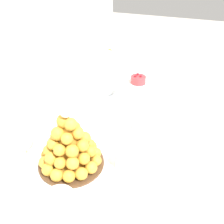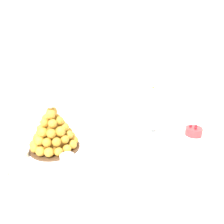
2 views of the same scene
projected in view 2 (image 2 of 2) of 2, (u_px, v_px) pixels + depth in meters
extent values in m
cube|color=silver|center=(72.00, 36.00, 1.69)|extent=(4.80, 0.10, 2.50)
cylinder|color=brown|center=(177.00, 161.00, 1.59)|extent=(0.04, 0.04, 0.75)
cube|color=brown|center=(90.00, 150.00, 1.00)|extent=(1.50, 0.79, 0.02)
cube|color=white|center=(90.00, 148.00, 1.00)|extent=(1.56, 0.85, 0.00)
cube|color=white|center=(83.00, 142.00, 1.46)|extent=(1.56, 0.01, 0.39)
cube|color=white|center=(224.00, 162.00, 1.23)|extent=(0.01, 0.85, 0.39)
cube|color=white|center=(66.00, 153.00, 0.95)|extent=(0.65, 0.39, 0.01)
cube|color=white|center=(67.00, 178.00, 0.77)|extent=(0.65, 0.01, 0.02)
cube|color=white|center=(65.00, 132.00, 1.12)|extent=(0.65, 0.01, 0.02)
cube|color=white|center=(135.00, 143.00, 1.01)|extent=(0.01, 0.39, 0.02)
cylinder|color=white|center=(66.00, 152.00, 0.95)|extent=(0.36, 0.36, 0.00)
cylinder|color=#4C331E|center=(55.00, 147.00, 0.98)|extent=(0.23, 0.23, 0.01)
cone|color=#AB7425|center=(53.00, 129.00, 0.95)|extent=(0.15, 0.15, 0.18)
sphere|color=gold|center=(74.00, 140.00, 0.99)|extent=(0.04, 0.04, 0.04)
sphere|color=gold|center=(71.00, 137.00, 1.02)|extent=(0.04, 0.04, 0.04)
sphere|color=gold|center=(66.00, 134.00, 1.05)|extent=(0.04, 0.04, 0.04)
sphere|color=gold|center=(59.00, 133.00, 1.05)|extent=(0.05, 0.05, 0.05)
sphere|color=gold|center=(51.00, 134.00, 1.05)|extent=(0.04, 0.04, 0.04)
sphere|color=gold|center=(43.00, 137.00, 1.02)|extent=(0.04, 0.04, 0.04)
sphere|color=gold|center=(37.00, 140.00, 0.99)|extent=(0.04, 0.04, 0.04)
sphere|color=gold|center=(34.00, 144.00, 0.95)|extent=(0.04, 0.04, 0.04)
sphere|color=gold|center=(35.00, 148.00, 0.92)|extent=(0.04, 0.04, 0.04)
sphere|color=gold|center=(41.00, 151.00, 0.90)|extent=(0.04, 0.04, 0.04)
sphere|color=gold|center=(49.00, 152.00, 0.89)|extent=(0.04, 0.04, 0.04)
sphere|color=gold|center=(59.00, 152.00, 0.90)|extent=(0.04, 0.04, 0.04)
sphere|color=gold|center=(67.00, 149.00, 0.92)|extent=(0.04, 0.04, 0.04)
sphere|color=gold|center=(72.00, 145.00, 0.95)|extent=(0.04, 0.04, 0.04)
sphere|color=gold|center=(68.00, 131.00, 0.99)|extent=(0.04, 0.04, 0.04)
sphere|color=gold|center=(63.00, 129.00, 1.02)|extent=(0.04, 0.04, 0.04)
sphere|color=gold|center=(55.00, 129.00, 1.02)|extent=(0.04, 0.04, 0.04)
sphere|color=gold|center=(47.00, 130.00, 1.01)|extent=(0.04, 0.04, 0.04)
sphere|color=gold|center=(40.00, 134.00, 0.98)|extent=(0.04, 0.04, 0.04)
sphere|color=gold|center=(37.00, 137.00, 0.94)|extent=(0.04, 0.04, 0.04)
sphere|color=gold|center=(40.00, 141.00, 0.91)|extent=(0.04, 0.04, 0.04)
sphere|color=gold|center=(47.00, 142.00, 0.89)|extent=(0.04, 0.04, 0.04)
sphere|color=gold|center=(57.00, 142.00, 0.90)|extent=(0.04, 0.04, 0.04)
sphere|color=gold|center=(65.00, 139.00, 0.92)|extent=(0.04, 0.04, 0.04)
sphere|color=gold|center=(69.00, 135.00, 0.96)|extent=(0.04, 0.04, 0.04)
sphere|color=gold|center=(62.00, 124.00, 0.98)|extent=(0.04, 0.04, 0.04)
sphere|color=gold|center=(54.00, 123.00, 0.99)|extent=(0.04, 0.04, 0.04)
sphere|color=gold|center=(46.00, 125.00, 0.98)|extent=(0.04, 0.04, 0.04)
sphere|color=gold|center=(41.00, 129.00, 0.94)|extent=(0.04, 0.04, 0.04)
sphere|color=gold|center=(43.00, 132.00, 0.91)|extent=(0.04, 0.04, 0.04)
sphere|color=gold|center=(51.00, 134.00, 0.90)|extent=(0.04, 0.04, 0.04)
sphere|color=gold|center=(60.00, 131.00, 0.92)|extent=(0.04, 0.04, 0.04)
sphere|color=gold|center=(64.00, 127.00, 0.95)|extent=(0.04, 0.04, 0.04)
sphere|color=gold|center=(56.00, 118.00, 0.96)|extent=(0.04, 0.04, 0.04)
sphere|color=gold|center=(47.00, 119.00, 0.95)|extent=(0.05, 0.05, 0.05)
sphere|color=gold|center=(45.00, 123.00, 0.92)|extent=(0.04, 0.04, 0.04)
sphere|color=gold|center=(53.00, 123.00, 0.90)|extent=(0.04, 0.04, 0.04)
sphere|color=gold|center=(59.00, 121.00, 0.93)|extent=(0.04, 0.04, 0.04)
sphere|color=gold|center=(52.00, 112.00, 0.93)|extent=(0.05, 0.05, 0.05)
sphere|color=gold|center=(50.00, 114.00, 0.91)|extent=(0.04, 0.04, 0.04)
sphere|color=white|center=(50.00, 104.00, 0.91)|extent=(0.04, 0.04, 0.04)
cylinder|color=silver|center=(0.00, 170.00, 0.79)|extent=(0.05, 0.05, 0.05)
cylinder|color=gold|center=(1.00, 173.00, 0.79)|extent=(0.04, 0.04, 0.02)
cylinder|color=#EAC166|center=(0.00, 169.00, 0.78)|extent=(0.04, 0.04, 0.02)
sphere|color=brown|center=(1.00, 166.00, 0.78)|extent=(0.01, 0.01, 0.01)
cylinder|color=silver|center=(67.00, 162.00, 0.83)|extent=(0.06, 0.06, 0.06)
cylinder|color=gold|center=(68.00, 165.00, 0.83)|extent=(0.05, 0.05, 0.02)
cylinder|color=#EAC166|center=(67.00, 161.00, 0.83)|extent=(0.05, 0.05, 0.02)
sphere|color=brown|center=(66.00, 159.00, 0.81)|extent=(0.02, 0.02, 0.02)
cylinder|color=silver|center=(125.00, 153.00, 0.89)|extent=(0.06, 0.06, 0.05)
cylinder|color=brown|center=(125.00, 156.00, 0.90)|extent=(0.06, 0.06, 0.02)
cylinder|color=#8C603D|center=(125.00, 152.00, 0.89)|extent=(0.06, 0.06, 0.02)
sphere|color=brown|center=(126.00, 151.00, 0.88)|extent=(0.02, 0.02, 0.02)
cylinder|color=white|center=(17.00, 155.00, 0.90)|extent=(0.09, 0.09, 0.03)
cylinder|color=#F2CC59|center=(17.00, 153.00, 0.90)|extent=(0.08, 0.08, 0.00)
cylinder|color=white|center=(153.00, 131.00, 1.16)|extent=(0.09, 0.09, 0.01)
cylinder|color=white|center=(153.00, 125.00, 1.15)|extent=(0.02, 0.02, 0.06)
cylinder|color=white|center=(155.00, 104.00, 1.10)|extent=(0.13, 0.13, 0.18)
cylinder|color=#D199D8|center=(156.00, 117.00, 1.13)|extent=(0.04, 0.05, 0.03)
cylinder|color=yellow|center=(153.00, 116.00, 1.15)|extent=(0.06, 0.04, 0.06)
cylinder|color=#E54C47|center=(150.00, 118.00, 1.12)|extent=(0.05, 0.05, 0.05)
cylinder|color=#E54C47|center=(155.00, 119.00, 1.11)|extent=(0.05, 0.05, 0.04)
cylinder|color=brown|center=(156.00, 113.00, 1.13)|extent=(0.05, 0.04, 0.03)
cylinder|color=#E54C47|center=(149.00, 113.00, 1.12)|extent=(0.06, 0.05, 0.05)
cylinder|color=brown|center=(157.00, 115.00, 1.10)|extent=(0.05, 0.04, 0.05)
cylinder|color=pink|center=(155.00, 108.00, 1.14)|extent=(0.05, 0.05, 0.03)
cylinder|color=brown|center=(152.00, 110.00, 1.11)|extent=(0.06, 0.05, 0.06)
cylinder|color=yellow|center=(156.00, 110.00, 1.11)|extent=(0.05, 0.05, 0.05)
cylinder|color=#D199D8|center=(153.00, 104.00, 1.13)|extent=(0.06, 0.05, 0.06)
cylinder|color=pink|center=(152.00, 107.00, 1.09)|extent=(0.06, 0.05, 0.05)
cylinder|color=#72B2E0|center=(156.00, 107.00, 1.09)|extent=(0.07, 0.04, 0.07)
cylinder|color=pink|center=(157.00, 106.00, 1.11)|extent=(0.06, 0.04, 0.06)
cylinder|color=brown|center=(153.00, 102.00, 1.10)|extent=(0.05, 0.05, 0.04)
cylinder|color=yellow|center=(157.00, 104.00, 1.07)|extent=(0.06, 0.04, 0.06)
cylinder|color=#D199D8|center=(158.00, 102.00, 1.10)|extent=(0.05, 0.05, 0.04)
cylinder|color=brown|center=(150.00, 98.00, 1.09)|extent=(0.05, 0.05, 0.02)
cylinder|color=pink|center=(156.00, 99.00, 1.08)|extent=(0.05, 0.05, 0.05)
cylinder|color=brown|center=(161.00, 98.00, 1.09)|extent=(0.06, 0.05, 0.06)
cylinder|color=yellow|center=(153.00, 96.00, 1.12)|extent=(0.06, 0.05, 0.05)
cylinder|color=#E54C47|center=(154.00, 95.00, 1.08)|extent=(0.05, 0.05, 0.05)
cylinder|color=#72B2E0|center=(159.00, 95.00, 1.06)|extent=(0.06, 0.05, 0.06)
cylinder|color=#9ED860|center=(159.00, 93.00, 1.10)|extent=(0.06, 0.05, 0.05)
cylinder|color=#9ED860|center=(153.00, 93.00, 1.10)|extent=(0.07, 0.05, 0.07)
cylinder|color=yellow|center=(155.00, 91.00, 1.06)|extent=(0.05, 0.05, 0.06)
cylinder|color=#72B2E0|center=(158.00, 90.00, 1.07)|extent=(0.05, 0.05, 0.04)
cylinder|color=brown|center=(156.00, 89.00, 1.10)|extent=(0.05, 0.04, 0.05)
cylinder|color=#9ED860|center=(153.00, 90.00, 1.08)|extent=(0.06, 0.05, 0.05)
cylinder|color=white|center=(193.00, 135.00, 1.11)|extent=(0.18, 0.18, 0.01)
torus|color=gold|center=(193.00, 135.00, 1.11)|extent=(0.18, 0.18, 0.00)
cylinder|color=red|center=(193.00, 131.00, 1.11)|extent=(0.09, 0.09, 0.04)
sphere|color=#A51923|center=(196.00, 126.00, 1.11)|extent=(0.01, 0.01, 0.01)
sphere|color=#A51923|center=(191.00, 126.00, 1.10)|extent=(0.01, 0.01, 0.01)
sphere|color=#A51923|center=(196.00, 128.00, 1.08)|extent=(0.01, 0.01, 0.01)
cylinder|color=silver|center=(44.00, 137.00, 1.10)|extent=(0.06, 0.06, 0.00)
cylinder|color=silver|center=(43.00, 130.00, 1.08)|extent=(0.01, 0.01, 0.08)
sphere|color=silver|center=(41.00, 117.00, 1.06)|extent=(0.07, 0.07, 0.07)
cylinder|color=#EAE08C|center=(42.00, 119.00, 1.06)|extent=(0.05, 0.05, 0.03)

